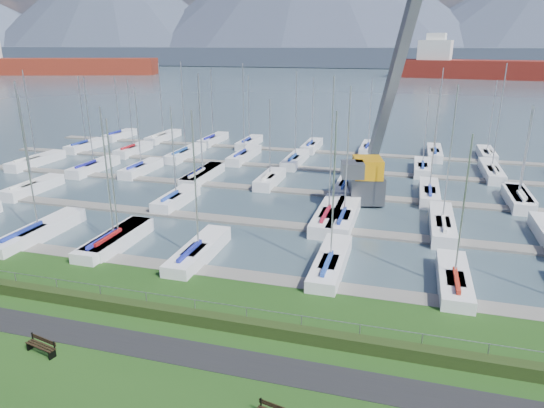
% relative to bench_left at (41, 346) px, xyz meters
% --- Properties ---
extents(path, '(160.00, 2.00, 0.04)m').
position_rel_bench_left_xyz_m(path, '(6.98, 1.94, -0.41)').
color(path, black).
rests_on(path, grass).
extents(water, '(800.00, 540.00, 0.20)m').
position_rel_bench_left_xyz_m(water, '(6.98, 264.94, -0.82)').
color(water, '#3F525D').
extents(hedge, '(80.00, 0.70, 0.70)m').
position_rel_bench_left_xyz_m(hedge, '(6.98, 4.54, -0.07)').
color(hedge, '#223212').
rests_on(hedge, grass).
extents(fence, '(80.00, 0.04, 0.04)m').
position_rel_bench_left_xyz_m(fence, '(6.98, 4.94, 0.78)').
color(fence, gray).
rests_on(fence, grass).
extents(foothill, '(900.00, 80.00, 12.00)m').
position_rel_bench_left_xyz_m(foothill, '(6.98, 334.94, 5.58)').
color(foothill, '#3B4456').
rests_on(foothill, water).
extents(mountains, '(1190.00, 360.00, 115.00)m').
position_rel_bench_left_xyz_m(mountains, '(14.33, 409.57, 46.26)').
color(mountains, '#49546B').
rests_on(mountains, water).
extents(docks, '(90.00, 41.60, 0.25)m').
position_rel_bench_left_xyz_m(docks, '(6.98, 30.94, -0.64)').
color(docks, slate).
rests_on(docks, water).
extents(bench_left, '(1.85, 0.79, 0.85)m').
position_rel_bench_left_xyz_m(bench_left, '(0.00, 0.00, 0.00)').
color(bench_left, black).
rests_on(bench_left, grass).
extents(crane, '(6.87, 13.16, 22.35)m').
position_rel_bench_left_xyz_m(crane, '(13.43, 30.46, 4.91)').
color(crane, '#4F5056').
rests_on(crane, water).
extents(cargo_ship_west, '(101.19, 47.95, 21.50)m').
position_rel_bench_left_xyz_m(cargo_ship_west, '(-161.91, 194.85, 3.11)').
color(cargo_ship_west, maroon).
rests_on(cargo_ship_west, water).
extents(cargo_ship_mid, '(111.97, 33.47, 21.50)m').
position_rel_bench_left_xyz_m(cargo_ship_mid, '(58.64, 221.33, 3.03)').
color(cargo_ship_mid, maroon).
rests_on(cargo_ship_mid, water).
extents(sailboat_fleet, '(75.10, 49.58, 13.04)m').
position_rel_bench_left_xyz_m(sailboat_fleet, '(4.19, 32.12, 4.96)').
color(sailboat_fleet, maroon).
rests_on(sailboat_fleet, water).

